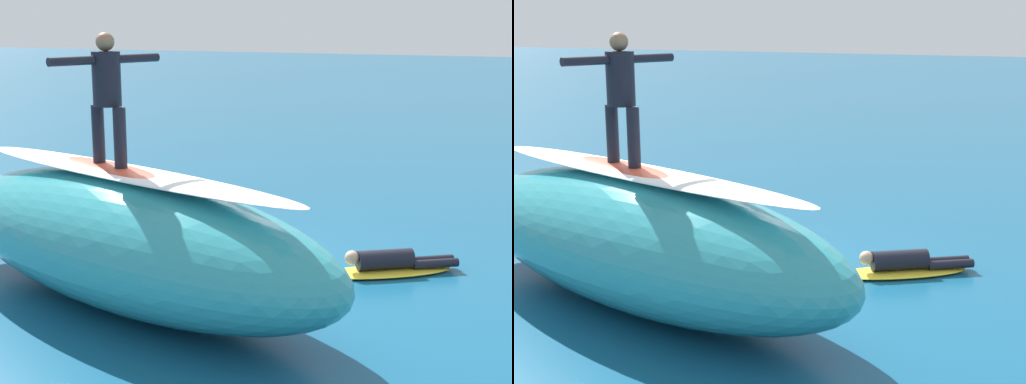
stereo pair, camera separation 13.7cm
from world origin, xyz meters
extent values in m
plane|color=#145175|center=(0.00, 0.00, 0.00)|extent=(120.00, 120.00, 0.00)
ellipsoid|color=teal|center=(0.60, 1.63, 0.81)|extent=(6.89, 4.17, 1.62)
ellipsoid|color=white|center=(0.60, 1.63, 1.66)|extent=(5.51, 2.52, 0.08)
ellipsoid|color=#E0563D|center=(0.85, 1.54, 1.67)|extent=(2.20, 1.39, 0.10)
cylinder|color=black|center=(1.06, 1.44, 2.07)|extent=(0.15, 0.15, 0.72)
cylinder|color=black|center=(0.63, 1.65, 2.07)|extent=(0.15, 0.15, 0.72)
cylinder|color=black|center=(0.85, 1.54, 2.76)|extent=(0.45, 0.45, 0.65)
sphere|color=#936B4C|center=(0.85, 1.54, 3.20)|extent=(0.22, 0.22, 0.22)
cylinder|color=black|center=(1.04, 1.96, 2.99)|extent=(0.34, 0.57, 0.10)
cylinder|color=black|center=(0.65, 1.13, 2.99)|extent=(0.34, 0.57, 0.10)
ellipsoid|color=yellow|center=(-2.11, -0.65, 0.03)|extent=(1.94, 1.52, 0.07)
cylinder|color=black|center=(-2.11, -0.65, 0.21)|extent=(0.81, 0.65, 0.28)
sphere|color=tan|center=(-1.71, -0.39, 0.26)|extent=(0.20, 0.20, 0.20)
cylinder|color=black|center=(-2.67, -1.10, 0.13)|extent=(0.61, 0.45, 0.12)
cylinder|color=black|center=(-2.76, -0.97, 0.13)|extent=(0.61, 0.45, 0.12)
ellipsoid|color=white|center=(2.80, -0.01, 0.05)|extent=(1.05, 1.10, 0.09)
ellipsoid|color=white|center=(1.17, 0.95, 0.08)|extent=(1.09, 0.81, 0.17)
camera|label=1|loc=(-4.27, 9.54, 3.51)|focal=54.60mm
camera|label=2|loc=(-4.40, 9.49, 3.51)|focal=54.60mm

